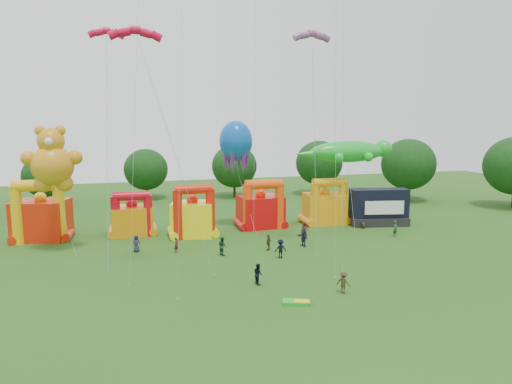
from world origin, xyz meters
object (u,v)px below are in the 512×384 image
object	(u,v)px
stage_trailer	(379,208)
gecko_kite	(349,167)
bouncy_castle_2	(193,216)
teddy_bear_kite	(55,176)
spectator_0	(136,244)
bouncy_castle_0	(41,217)
spectator_4	(268,242)
octopus_kite	(239,164)

from	to	relation	value
stage_trailer	gecko_kite	distance (m)	7.05
stage_trailer	bouncy_castle_2	bearing A→B (deg)	178.85
stage_trailer	teddy_bear_kite	distance (m)	40.03
teddy_bear_kite	spectator_0	world-z (taller)	teddy_bear_kite
bouncy_castle_2	stage_trailer	size ratio (longest dim) A/B	0.81
bouncy_castle_0	gecko_kite	xyz separation A→B (m)	(37.99, -3.01, 5.19)
bouncy_castle_2	spectator_0	bearing A→B (deg)	-142.95
gecko_kite	spectator_0	distance (m)	28.74
bouncy_castle_0	spectator_4	size ratio (longest dim) A/B	4.13
spectator_0	spectator_4	world-z (taller)	spectator_0
spectator_0	teddy_bear_kite	bearing A→B (deg)	149.53
bouncy_castle_2	octopus_kite	world-z (taller)	octopus_kite
spectator_4	teddy_bear_kite	bearing A→B (deg)	-63.22
teddy_bear_kite	gecko_kite	bearing A→B (deg)	5.23
stage_trailer	octopus_kite	size ratio (longest dim) A/B	0.57
spectator_0	bouncy_castle_0	bearing A→B (deg)	125.92
bouncy_castle_0	octopus_kite	size ratio (longest dim) A/B	0.52
gecko_kite	octopus_kite	xyz separation A→B (m)	(-14.12, 2.75, 0.49)
stage_trailer	spectator_0	bearing A→B (deg)	-171.70
stage_trailer	gecko_kite	size ratio (longest dim) A/B	0.57
bouncy_castle_2	gecko_kite	bearing A→B (deg)	0.19
bouncy_castle_0	spectator_4	world-z (taller)	bouncy_castle_0
gecko_kite	spectator_0	size ratio (longest dim) A/B	7.53
octopus_kite	spectator_4	size ratio (longest dim) A/B	7.89
teddy_bear_kite	gecko_kite	size ratio (longest dim) A/B	0.97
teddy_bear_kite	spectator_0	size ratio (longest dim) A/B	7.32
stage_trailer	spectator_0	xyz separation A→B (m)	(-31.67, -4.62, -1.45)
bouncy_castle_0	octopus_kite	bearing A→B (deg)	-0.62
spectator_4	gecko_kite	bearing A→B (deg)	161.59
bouncy_castle_0	spectator_4	distance (m)	26.99
bouncy_castle_0	teddy_bear_kite	size ratio (longest dim) A/B	0.54
octopus_kite	spectator_4	xyz separation A→B (m)	(0.56, -11.08, -7.55)
bouncy_castle_2	stage_trailer	xyz separation A→B (m)	(24.89, -0.50, -0.09)
spectator_0	bouncy_castle_2	bearing A→B (deg)	20.64
gecko_kite	bouncy_castle_0	bearing A→B (deg)	175.47
octopus_kite	gecko_kite	bearing A→B (deg)	-11.01
bouncy_castle_0	gecko_kite	world-z (taller)	gecko_kite
bouncy_castle_0	gecko_kite	bearing A→B (deg)	-4.53
stage_trailer	teddy_bear_kite	world-z (taller)	teddy_bear_kite
bouncy_castle_0	bouncy_castle_2	size ratio (longest dim) A/B	1.13
bouncy_castle_2	gecko_kite	world-z (taller)	gecko_kite
gecko_kite	octopus_kite	world-z (taller)	octopus_kite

